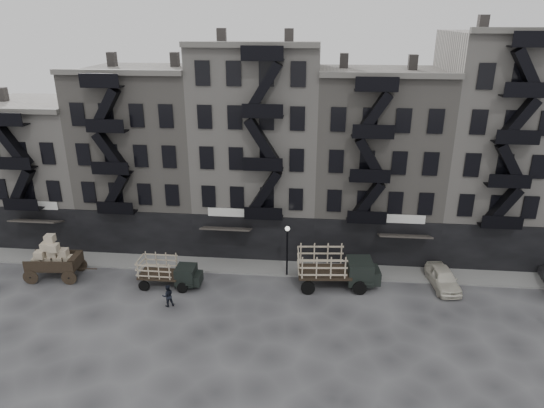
# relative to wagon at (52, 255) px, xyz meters

# --- Properties ---
(ground) EXTENTS (140.00, 140.00, 0.00)m
(ground) POSITION_rel_wagon_xyz_m (15.03, -0.68, -1.98)
(ground) COLOR #38383A
(ground) RESTS_ON ground
(sidewalk) EXTENTS (55.00, 2.50, 0.15)m
(sidewalk) POSITION_rel_wagon_xyz_m (15.03, 3.07, -1.91)
(sidewalk) COLOR slate
(sidewalk) RESTS_ON ground
(building_west) EXTENTS (10.00, 11.35, 13.20)m
(building_west) POSITION_rel_wagon_xyz_m (-4.97, 9.14, 4.02)
(building_west) COLOR #A19C94
(building_west) RESTS_ON ground
(building_midwest) EXTENTS (10.00, 11.35, 16.20)m
(building_midwest) POSITION_rel_wagon_xyz_m (5.03, 9.14, 5.52)
(building_midwest) COLOR slate
(building_midwest) RESTS_ON ground
(building_center) EXTENTS (10.00, 11.35, 18.20)m
(building_center) POSITION_rel_wagon_xyz_m (15.03, 9.14, 6.52)
(building_center) COLOR #A19C94
(building_center) RESTS_ON ground
(building_mideast) EXTENTS (10.00, 11.35, 16.20)m
(building_mideast) POSITION_rel_wagon_xyz_m (25.03, 9.14, 5.52)
(building_mideast) COLOR slate
(building_mideast) RESTS_ON ground
(building_east) EXTENTS (10.00, 11.35, 19.20)m
(building_east) POSITION_rel_wagon_xyz_m (35.03, 9.14, 7.02)
(building_east) COLOR #A19C94
(building_east) RESTS_ON ground
(lamp_post) EXTENTS (0.36, 0.36, 4.28)m
(lamp_post) POSITION_rel_wagon_xyz_m (18.03, 1.92, 0.80)
(lamp_post) COLOR black
(lamp_post) RESTS_ON ground
(wagon) EXTENTS (4.26, 2.51, 3.47)m
(wagon) POSITION_rel_wagon_xyz_m (0.00, 0.00, 0.00)
(wagon) COLOR black
(wagon) RESTS_ON ground
(stake_truck_west) EXTENTS (4.69, 1.99, 2.34)m
(stake_truck_west) POSITION_rel_wagon_xyz_m (9.24, -0.37, -0.65)
(stake_truck_west) COLOR black
(stake_truck_west) RESTS_ON ground
(stake_truck_east) EXTENTS (6.23, 2.97, 3.04)m
(stake_truck_east) POSITION_rel_wagon_xyz_m (21.75, 0.78, -0.25)
(stake_truck_east) COLOR black
(stake_truck_east) RESTS_ON ground
(car_east) EXTENTS (2.25, 4.53, 1.49)m
(car_east) POSITION_rel_wagon_xyz_m (29.80, 1.50, -1.24)
(car_east) COLOR beige
(car_east) RESTS_ON ground
(pedestrian_mid) EXTENTS (1.00, 0.93, 1.66)m
(pedestrian_mid) POSITION_rel_wagon_xyz_m (10.01, -3.06, -1.16)
(pedestrian_mid) COLOR black
(pedestrian_mid) RESTS_ON ground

